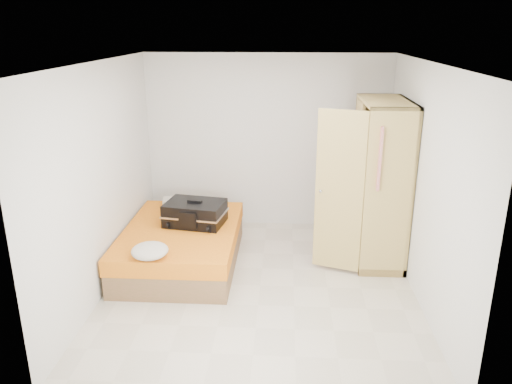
# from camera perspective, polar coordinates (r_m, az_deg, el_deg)

# --- Properties ---
(room) EXTENTS (4.00, 4.02, 2.60)m
(room) POSITION_cam_1_polar(r_m,az_deg,el_deg) (5.57, 0.52, 1.13)
(room) COLOR beige
(room) RESTS_ON ground
(bed) EXTENTS (1.42, 2.02, 0.50)m
(bed) POSITION_cam_1_polar(r_m,az_deg,el_deg) (6.58, -8.48, -6.06)
(bed) COLOR brown
(bed) RESTS_ON ground
(wardrobe) EXTENTS (1.15, 1.20, 2.10)m
(wardrobe) POSITION_cam_1_polar(r_m,az_deg,el_deg) (6.59, 13.64, 0.61)
(wardrobe) COLOR tan
(wardrobe) RESTS_ON ground
(person) EXTENTS (0.52, 0.70, 1.74)m
(person) POSITION_cam_1_polar(r_m,az_deg,el_deg) (6.77, 8.79, 0.26)
(person) COLOR #B40B1A
(person) RESTS_ON ground
(suitcase) EXTENTS (0.84, 0.67, 0.32)m
(suitcase) POSITION_cam_1_polar(r_m,az_deg,el_deg) (6.53, -6.99, -2.41)
(suitcase) COLOR black
(suitcase) RESTS_ON bed
(round_cushion) EXTENTS (0.41, 0.41, 0.16)m
(round_cushion) POSITION_cam_1_polar(r_m,az_deg,el_deg) (5.72, -12.04, -6.59)
(round_cushion) COLOR silver
(round_cushion) RESTS_ON bed
(pillow) EXTENTS (0.55, 0.34, 0.09)m
(pillow) POSITION_cam_1_polar(r_m,az_deg,el_deg) (7.27, -8.54, -1.12)
(pillow) COLOR silver
(pillow) RESTS_ON bed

